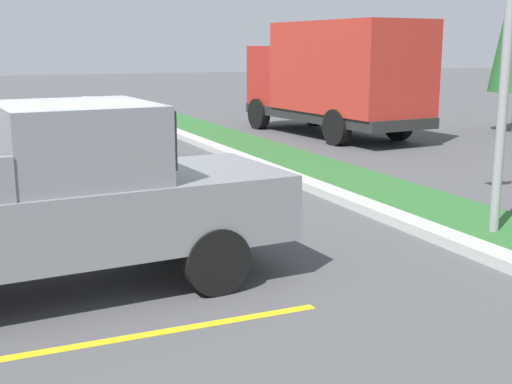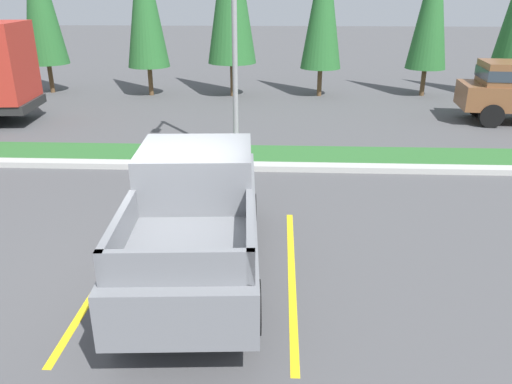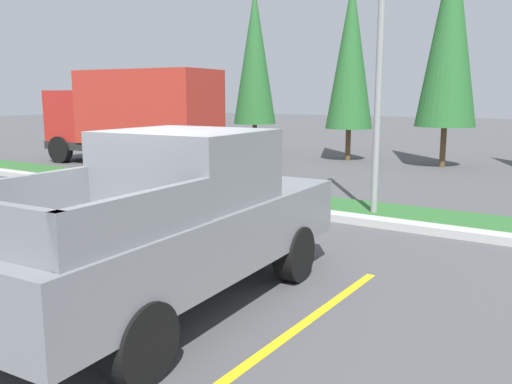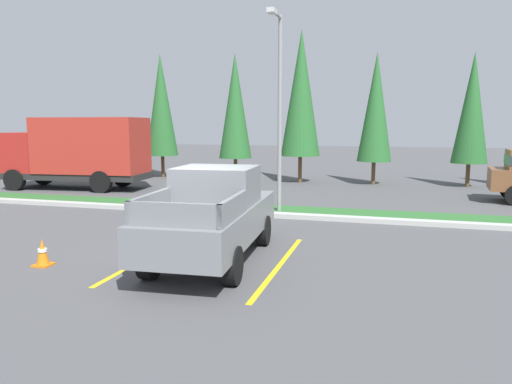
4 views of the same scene
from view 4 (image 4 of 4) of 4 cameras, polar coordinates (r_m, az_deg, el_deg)
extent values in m
plane|color=#4C4C4F|center=(11.26, -7.09, -7.62)|extent=(120.00, 120.00, 0.00)
cube|color=yellow|center=(11.47, -12.49, -7.43)|extent=(0.12, 4.80, 0.01)
cube|color=yellow|center=(10.41, 2.91, -8.85)|extent=(0.12, 4.80, 0.01)
cube|color=#B2B2AD|center=(15.84, -0.06, -2.68)|extent=(56.00, 0.40, 0.15)
cube|color=#2D662D|center=(16.89, 0.96, -2.15)|extent=(56.00, 1.80, 0.06)
cylinder|color=black|center=(12.44, -6.86, -4.30)|extent=(0.33, 0.78, 0.76)
cylinder|color=black|center=(12.01, 0.87, -4.69)|extent=(0.33, 0.78, 0.76)
cylinder|color=black|center=(9.65, -12.84, -8.10)|extent=(0.33, 0.78, 0.76)
cylinder|color=black|center=(9.08, -2.93, -8.92)|extent=(0.33, 0.78, 0.76)
cube|color=slate|center=(10.63, -5.24, -3.64)|extent=(2.24, 5.32, 0.76)
cube|color=slate|center=(10.79, -4.83, 0.84)|extent=(1.86, 1.71, 0.84)
cube|color=#2D3842|center=(11.56, -3.66, 1.59)|extent=(1.62, 0.17, 0.63)
cube|color=slate|center=(9.49, -12.79, -1.55)|extent=(0.23, 1.90, 0.44)
cube|color=slate|center=(8.92, -2.82, -1.96)|extent=(0.23, 1.90, 0.44)
cube|color=slate|center=(8.35, -10.06, -2.78)|extent=(1.80, 0.22, 0.44)
cube|color=silver|center=(13.09, -1.94, -2.46)|extent=(1.81, 0.28, 0.28)
cylinder|color=black|center=(24.81, -27.30, 1.33)|extent=(1.02, 0.39, 1.00)
cylinder|color=black|center=(26.57, -24.42, 1.90)|extent=(1.02, 0.39, 1.00)
cylinder|color=black|center=(22.40, -18.34, 1.18)|extent=(1.02, 0.39, 1.00)
cylinder|color=black|center=(24.34, -15.87, 1.81)|extent=(1.02, 0.39, 1.00)
cube|color=#262626|center=(24.23, -20.85, 1.91)|extent=(6.99, 2.94, 0.30)
cube|color=#AD231E|center=(25.56, -25.89, 4.40)|extent=(1.81, 2.44, 1.90)
cube|color=#2D3842|center=(26.04, -27.39, 4.91)|extent=(0.26, 2.10, 0.90)
cube|color=#B22D23|center=(23.72, -19.37, 5.38)|extent=(5.21, 2.87, 2.60)
cylinder|color=black|center=(22.09, 28.52, 0.26)|extent=(0.82, 0.34, 0.80)
cylinder|color=gray|center=(16.29, 2.91, 9.16)|extent=(0.14, 0.14, 6.68)
cylinder|color=gray|center=(16.10, 2.49, 20.81)|extent=(0.10, 1.20, 0.10)
cube|color=silver|center=(15.52, 1.94, 21.15)|extent=(0.24, 0.44, 0.14)
cylinder|color=brown|center=(28.35, -11.26, 3.10)|extent=(0.20, 0.20, 1.28)
cone|color=#28662D|center=(28.27, -11.46, 10.31)|extent=(1.85, 1.85, 5.84)
cylinder|color=brown|center=(26.16, -2.50, 2.80)|extent=(0.20, 0.20, 1.25)
cone|color=#28662D|center=(26.07, -2.55, 10.39)|extent=(1.80, 1.80, 5.67)
cylinder|color=brown|center=(25.24, 5.37, 2.79)|extent=(0.20, 0.20, 1.43)
cone|color=#28662D|center=(25.19, 5.49, 11.86)|extent=(2.07, 2.07, 6.54)
cylinder|color=brown|center=(25.05, 14.08, 2.28)|extent=(0.20, 0.20, 1.21)
cone|color=#28662D|center=(24.95, 14.35, 9.95)|extent=(1.74, 1.74, 5.49)
cylinder|color=brown|center=(25.60, 24.35, 1.90)|extent=(0.20, 0.20, 1.18)
cone|color=#28662D|center=(25.49, 24.78, 9.26)|extent=(1.71, 1.71, 5.39)
cube|color=orange|center=(11.35, -24.46, -8.06)|extent=(0.36, 0.36, 0.04)
cone|color=orange|center=(11.28, -24.54, -6.59)|extent=(0.28, 0.28, 0.56)
cylinder|color=white|center=(11.27, -24.55, -6.45)|extent=(0.19, 0.19, 0.07)
camera|label=1|loc=(9.62, 39.13, 4.31)|focal=47.90mm
camera|label=2|loc=(3.72, -31.37, 28.74)|focal=35.46mm
camera|label=3|loc=(5.16, 20.92, 1.60)|focal=37.87mm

